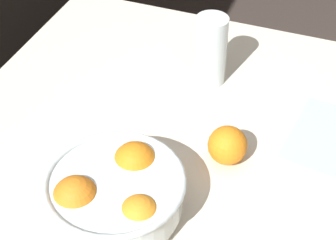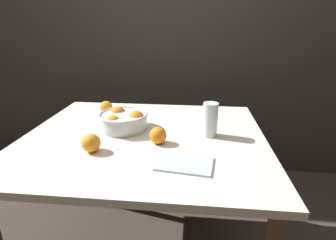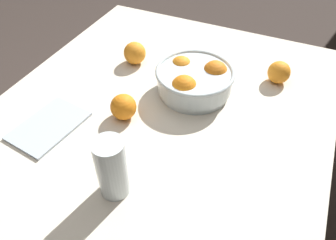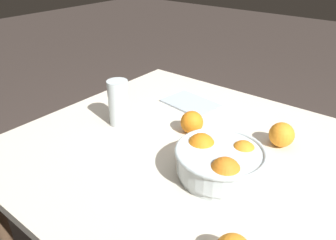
% 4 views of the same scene
% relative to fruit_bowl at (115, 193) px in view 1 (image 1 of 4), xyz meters
% --- Properties ---
extents(dining_table, '(1.11, 0.96, 0.72)m').
position_rel_fruit_bowl_xyz_m(dining_table, '(0.11, -0.06, -0.13)').
color(dining_table, beige).
rests_on(dining_table, ground_plane).
extents(fruit_bowl, '(0.24, 0.24, 0.10)m').
position_rel_fruit_bowl_xyz_m(fruit_bowl, '(0.00, 0.00, 0.00)').
color(fruit_bowl, silver).
rests_on(fruit_bowl, dining_table).
extents(juice_glass, '(0.07, 0.07, 0.16)m').
position_rel_fruit_bowl_xyz_m(juice_glass, '(0.41, -0.04, 0.02)').
color(juice_glass, '#F4A314').
rests_on(juice_glass, dining_table).
extents(orange_loose_front, '(0.07, 0.07, 0.07)m').
position_rel_fruit_bowl_xyz_m(orange_loose_front, '(0.19, -0.14, -0.01)').
color(orange_loose_front, orange).
rests_on(orange_loose_front, dining_table).
extents(napkin, '(0.22, 0.16, 0.01)m').
position_rel_fruit_bowl_xyz_m(napkin, '(0.31, -0.31, -0.04)').
color(napkin, silver).
rests_on(napkin, dining_table).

